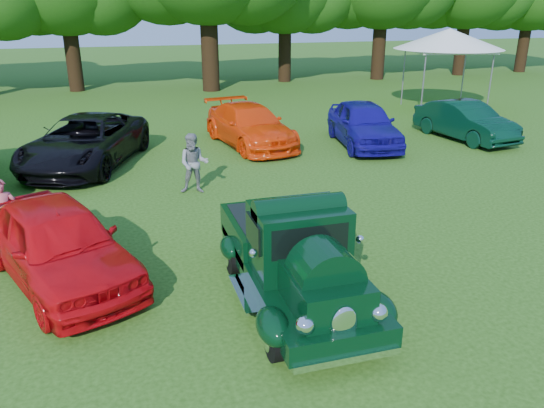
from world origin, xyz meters
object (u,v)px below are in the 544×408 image
object	(u,v)px
back_car_black	(85,142)
spectator_pink	(4,214)
back_car_orange	(250,126)
canopy_tent	(449,39)
hero_pickup	(294,258)
back_car_green	(465,121)
spectator_grey	(194,164)
red_convertible	(58,243)
back_car_blue	(364,124)

from	to	relation	value
back_car_black	spectator_pink	world-z (taller)	back_car_black
back_car_orange	canopy_tent	size ratio (longest dim) A/B	0.82
hero_pickup	back_car_black	world-z (taller)	hero_pickup
back_car_green	spectator_grey	xyz separation A→B (m)	(-10.41, -3.08, 0.11)
spectator_pink	red_convertible	bearing A→B (deg)	-74.79
spectator_grey	hero_pickup	bearing A→B (deg)	-68.14
hero_pickup	red_convertible	world-z (taller)	hero_pickup
back_car_orange	back_car_blue	distance (m)	3.98
hero_pickup	spectator_pink	size ratio (longest dim) A/B	3.00
back_car_orange	spectator_grey	size ratio (longest dim) A/B	3.05
back_car_blue	back_car_orange	bearing A→B (deg)	172.52
back_car_green	spectator_pink	bearing A→B (deg)	-167.23
back_car_black	canopy_tent	world-z (taller)	canopy_tent
spectator_grey	back_car_black	bearing A→B (deg)	143.67
back_car_black	red_convertible	bearing A→B (deg)	-70.09
back_car_black	back_car_blue	size ratio (longest dim) A/B	1.21
back_car_green	back_car_orange	bearing A→B (deg)	162.14
back_car_blue	canopy_tent	xyz separation A→B (m)	(6.55, 5.11, 2.41)
back_car_orange	spectator_pink	world-z (taller)	spectator_pink
back_car_green	red_convertible	bearing A→B (deg)	-159.54
back_car_orange	spectator_grey	world-z (taller)	spectator_grey
spectator_pink	spectator_grey	size ratio (longest dim) A/B	0.93
back_car_black	back_car_orange	bearing A→B (deg)	32.51
hero_pickup	red_convertible	xyz separation A→B (m)	(-3.78, 1.75, -0.01)
back_car_orange	spectator_grey	xyz separation A→B (m)	(-2.64, -4.48, 0.09)
red_convertible	spectator_pink	bearing A→B (deg)	99.70
hero_pickup	canopy_tent	distance (m)	18.98
spectator_pink	back_car_black	bearing A→B (deg)	58.79
hero_pickup	canopy_tent	size ratio (longest dim) A/B	0.75
back_car_orange	spectator_grey	distance (m)	5.20
back_car_orange	canopy_tent	xyz separation A→B (m)	(10.36, 3.98, 2.48)
hero_pickup	back_car_orange	bearing A→B (deg)	79.70
hero_pickup	canopy_tent	xyz separation A→B (m)	(12.24, 14.30, 2.43)
canopy_tent	hero_pickup	bearing A→B (deg)	-130.55
hero_pickup	back_car_orange	world-z (taller)	hero_pickup
back_car_green	canopy_tent	distance (m)	6.47
spectator_pink	back_car_green	bearing A→B (deg)	2.48
back_car_blue	spectator_grey	bearing A→B (deg)	-143.49
back_car_black	back_car_green	bearing A→B (deg)	20.07
red_convertible	spectator_grey	xyz separation A→B (m)	(3.02, 4.10, 0.05)
red_convertible	back_car_black	bearing A→B (deg)	64.88
back_car_orange	canopy_tent	distance (m)	11.37
back_car_black	back_car_blue	distance (m)	9.25
spectator_pink	spectator_grey	world-z (taller)	spectator_grey
back_car_blue	canopy_tent	bearing A→B (deg)	47.12
hero_pickup	canopy_tent	world-z (taller)	canopy_tent
hero_pickup	back_car_blue	world-z (taller)	hero_pickup
back_car_black	canopy_tent	xyz separation A→B (m)	(15.80, 5.03, 2.43)
red_convertible	back_car_blue	world-z (taller)	back_car_blue
back_car_black	back_car_orange	distance (m)	5.54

